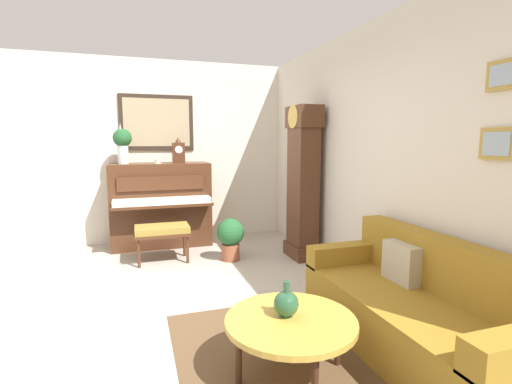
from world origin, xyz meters
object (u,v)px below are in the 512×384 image
piano_bench (162,231)px  teacup (157,162)px  mantel_clock (178,151)px  green_jug (286,304)px  piano (161,204)px  potted_plant (230,236)px  couch (416,310)px  coffee_table (290,323)px  grandfather_clock (302,187)px  flower_vase (122,142)px

piano_bench → teacup: (-0.69, 0.01, 0.86)m
mantel_clock → green_jug: size_ratio=1.58×
piano → mantel_clock: (0.00, 0.28, 0.79)m
mantel_clock → piano: bearing=-90.6°
mantel_clock → green_jug: bearing=4.9°
green_jug → potted_plant: (-2.46, 0.23, -0.17)m
couch → mantel_clock: 3.94m
coffee_table → piano_bench: bearing=-166.8°
grandfather_clock → couch: bearing=-3.9°
couch → mantel_clock: bearing=-159.4°
teacup → piano: bearing=163.1°
flower_vase → potted_plant: (1.02, 1.32, -1.24)m
mantel_clock → teacup: 0.37m
coffee_table → mantel_clock: 3.70m
mantel_clock → flower_vase: bearing=-90.0°
piano_bench → mantel_clock: bearing=158.1°
couch → coffee_table: size_ratio=2.16×
flower_vase → couch: bearing=30.8°
mantel_clock → flower_vase: size_ratio=0.66×
piano_bench → potted_plant: 0.89m
grandfather_clock → piano_bench: bearing=-101.6°
teacup → green_jug: size_ratio=0.48×
coffee_table → green_jug: (-0.05, -0.01, 0.12)m
potted_plant → couch: bearing=17.6°
grandfather_clock → flower_vase: grandfather_clock is taller
couch → teacup: teacup is taller
piano_bench → green_jug: bearing=13.2°
piano → flower_vase: flower_vase is taller
grandfather_clock → coffee_table: 2.69m
couch → coffee_table: (-0.01, -1.02, 0.06)m
piano → flower_vase: 1.06m
teacup → green_jug: bearing=10.4°
coffee_table → potted_plant: bearing=175.0°
piano_bench → couch: couch is taller
green_jug → grandfather_clock: bearing=152.6°
potted_plant → green_jug: bearing=-5.4°
piano → green_jug: (3.49, 0.58, -0.14)m
teacup → green_jug: 3.50m
coffee_table → potted_plant: (-2.51, 0.22, -0.05)m
coffee_table → flower_vase: 3.88m
grandfather_clock → teacup: (-1.06, -1.81, 0.30)m
coffee_table → mantel_clock: size_ratio=2.32×
grandfather_clock → couch: grandfather_clock is taller
couch → green_jug: size_ratio=7.92×
couch → piano_bench: bearing=-148.7°
couch → flower_vase: (-3.55, -2.11, 1.25)m
couch → green_jug: bearing=-93.3°
piano_bench → flower_vase: 1.48m
piano_bench → potted_plant: bearing=76.3°
coffee_table → flower_vase: flower_vase is taller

